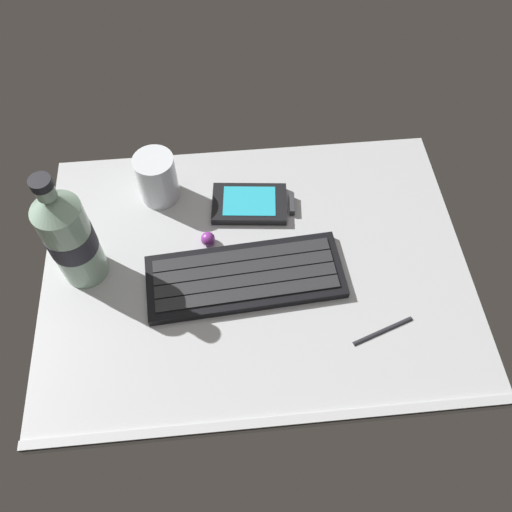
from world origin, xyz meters
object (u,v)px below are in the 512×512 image
object	(u,v)px
handheld_device	(253,204)
water_bottle	(69,236)
juice_cup	(157,179)
stylus_pen	(383,330)
trackball_mouse	(208,239)
keyboard	(245,276)

from	to	relation	value
handheld_device	water_bottle	xyz separation A→B (cm)	(-26.14, -9.68, 8.28)
juice_cup	water_bottle	size ratio (longest dim) A/B	0.41
handheld_device	stylus_pen	size ratio (longest dim) A/B	1.40
water_bottle	trackball_mouse	distance (cm)	20.35
keyboard	water_bottle	size ratio (longest dim) A/B	1.43
juice_cup	trackball_mouse	size ratio (longest dim) A/B	3.86
juice_cup	stylus_pen	bearing A→B (deg)	-41.46
juice_cup	trackball_mouse	world-z (taller)	juice_cup
handheld_device	juice_cup	world-z (taller)	juice_cup
juice_cup	stylus_pen	distance (cm)	41.79
handheld_device	water_bottle	size ratio (longest dim) A/B	0.64
handheld_device	stylus_pen	xyz separation A→B (cm)	(16.14, -23.77, -0.38)
trackball_mouse	water_bottle	bearing A→B (deg)	-170.20
water_bottle	stylus_pen	world-z (taller)	water_bottle
stylus_pen	juice_cup	bearing A→B (deg)	119.39
handheld_device	water_bottle	bearing A→B (deg)	-159.69
water_bottle	stylus_pen	distance (cm)	45.40
juice_cup	water_bottle	world-z (taller)	water_bottle
water_bottle	handheld_device	bearing A→B (deg)	20.31
water_bottle	trackball_mouse	bearing A→B (deg)	9.80
juice_cup	trackball_mouse	distance (cm)	12.98
keyboard	water_bottle	world-z (taller)	water_bottle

